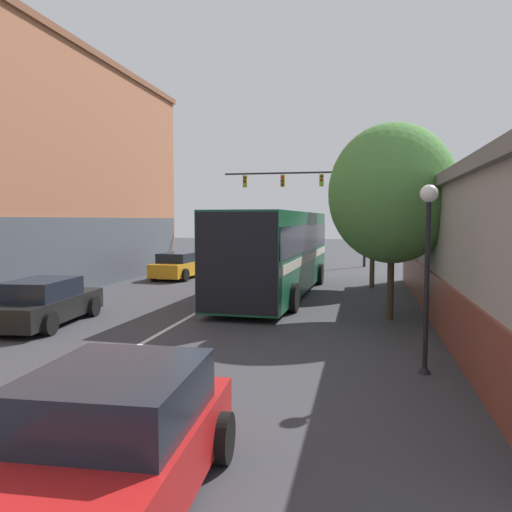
# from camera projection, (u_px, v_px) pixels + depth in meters

# --- Properties ---
(lane_center_line) EXTENTS (0.14, 49.55, 0.01)m
(lane_center_line) POSITION_uv_depth(u_px,v_px,m) (221.00, 299.00, 19.58)
(lane_center_line) COLOR silver
(lane_center_line) RESTS_ON ground_plane
(bus) EXTENTS (3.23, 12.15, 3.41)m
(bus) POSITION_uv_depth(u_px,v_px,m) (277.00, 249.00, 20.53)
(bus) COLOR #145133
(bus) RESTS_ON ground_plane
(hatchback_foreground) EXTENTS (2.32, 4.02, 1.48)m
(hatchback_foreground) POSITION_uv_depth(u_px,v_px,m) (111.00, 444.00, 5.37)
(hatchback_foreground) COLOR red
(hatchback_foreground) RESTS_ON ground_plane
(parked_car_left_near) EXTENTS (2.19, 4.17, 1.36)m
(parked_car_left_near) POSITION_uv_depth(u_px,v_px,m) (179.00, 266.00, 26.37)
(parked_car_left_near) COLOR orange
(parked_car_left_near) RESTS_ON ground_plane
(parked_car_left_far) EXTENTS (2.22, 4.46, 1.37)m
(parked_car_left_far) POSITION_uv_depth(u_px,v_px,m) (45.00, 303.00, 14.73)
(parked_car_left_far) COLOR black
(parked_car_left_far) RESTS_ON ground_plane
(traffic_signal_gantry) EXTENTS (9.57, 0.36, 6.52)m
(traffic_signal_gantry) POSITION_uv_depth(u_px,v_px,m) (316.00, 192.00, 33.14)
(traffic_signal_gantry) COLOR black
(traffic_signal_gantry) RESTS_ON ground_plane
(street_lamp) EXTENTS (0.35, 0.35, 3.80)m
(street_lamp) POSITION_uv_depth(u_px,v_px,m) (427.00, 255.00, 9.93)
(street_lamp) COLOR black
(street_lamp) RESTS_ON ground_plane
(street_tree_near) EXTENTS (3.90, 3.51, 6.05)m
(street_tree_near) POSITION_uv_depth(u_px,v_px,m) (392.00, 194.00, 15.25)
(street_tree_near) COLOR #3D2D1E
(street_tree_near) RESTS_ON ground_plane
(street_tree_far) EXTENTS (3.88, 3.49, 6.66)m
(street_tree_far) POSITION_uv_depth(u_px,v_px,m) (373.00, 188.00, 22.51)
(street_tree_far) COLOR brown
(street_tree_far) RESTS_ON ground_plane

